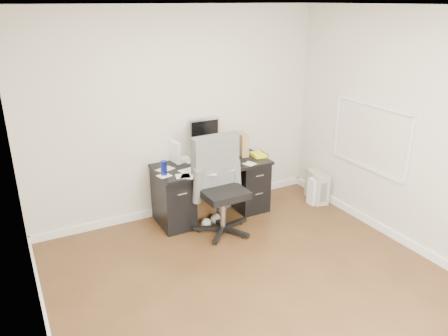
{
  "coord_description": "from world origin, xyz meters",
  "views": [
    {
      "loc": [
        -2.04,
        -3.14,
        2.75
      ],
      "look_at": [
        0.25,
        1.2,
        0.84
      ],
      "focal_mm": 35.0,
      "sensor_mm": 36.0,
      "label": 1
    }
  ],
  "objects_px": {
    "office_chair": "(223,187)",
    "wicker_basket": "(197,201)",
    "pc_tower": "(317,186)",
    "desk": "(212,188)",
    "lcd_monitor": "(204,138)",
    "keyboard": "(228,163)"
  },
  "relations": [
    {
      "from": "desk",
      "to": "office_chair",
      "type": "xyz_separation_m",
      "value": [
        -0.08,
        -0.48,
        0.21
      ]
    },
    {
      "from": "desk",
      "to": "wicker_basket",
      "type": "xyz_separation_m",
      "value": [
        -0.17,
        0.11,
        -0.21
      ]
    },
    {
      "from": "office_chair",
      "to": "wicker_basket",
      "type": "xyz_separation_m",
      "value": [
        -0.09,
        0.59,
        -0.42
      ]
    },
    {
      "from": "office_chair",
      "to": "pc_tower",
      "type": "bearing_deg",
      "value": 5.25
    },
    {
      "from": "desk",
      "to": "office_chair",
      "type": "bearing_deg",
      "value": -99.87
    },
    {
      "from": "desk",
      "to": "pc_tower",
      "type": "height_order",
      "value": "desk"
    },
    {
      "from": "keyboard",
      "to": "wicker_basket",
      "type": "bearing_deg",
      "value": 139.32
    },
    {
      "from": "desk",
      "to": "lcd_monitor",
      "type": "bearing_deg",
      "value": 84.61
    },
    {
      "from": "wicker_basket",
      "to": "keyboard",
      "type": "bearing_deg",
      "value": -35.88
    },
    {
      "from": "keyboard",
      "to": "pc_tower",
      "type": "distance_m",
      "value": 1.49
    },
    {
      "from": "desk",
      "to": "lcd_monitor",
      "type": "height_order",
      "value": "lcd_monitor"
    },
    {
      "from": "office_chair",
      "to": "wicker_basket",
      "type": "bearing_deg",
      "value": 97.38
    },
    {
      "from": "lcd_monitor",
      "to": "office_chair",
      "type": "relative_size",
      "value": 0.45
    },
    {
      "from": "desk",
      "to": "lcd_monitor",
      "type": "xyz_separation_m",
      "value": [
        0.02,
        0.25,
        0.62
      ]
    },
    {
      "from": "lcd_monitor",
      "to": "pc_tower",
      "type": "height_order",
      "value": "lcd_monitor"
    },
    {
      "from": "pc_tower",
      "to": "wicker_basket",
      "type": "relative_size",
      "value": 1.14
    },
    {
      "from": "office_chair",
      "to": "pc_tower",
      "type": "xyz_separation_m",
      "value": [
        1.64,
        0.18,
        -0.39
      ]
    },
    {
      "from": "desk",
      "to": "pc_tower",
      "type": "xyz_separation_m",
      "value": [
        1.55,
        -0.3,
        -0.18
      ]
    },
    {
      "from": "lcd_monitor",
      "to": "desk",
      "type": "bearing_deg",
      "value": -95.08
    },
    {
      "from": "office_chair",
      "to": "pc_tower",
      "type": "distance_m",
      "value": 1.69
    },
    {
      "from": "pc_tower",
      "to": "keyboard",
      "type": "bearing_deg",
      "value": -172.19
    },
    {
      "from": "lcd_monitor",
      "to": "keyboard",
      "type": "bearing_deg",
      "value": -68.8
    }
  ]
}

